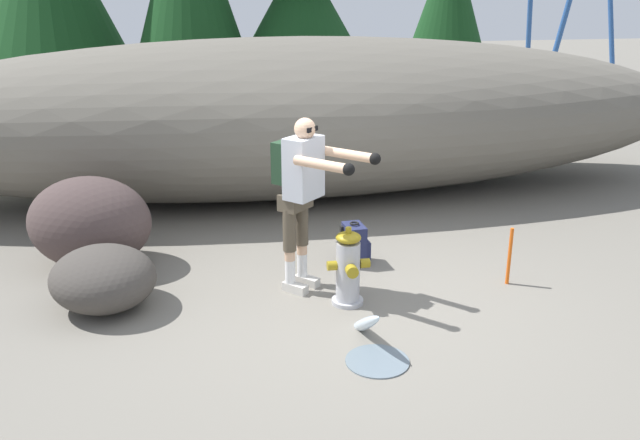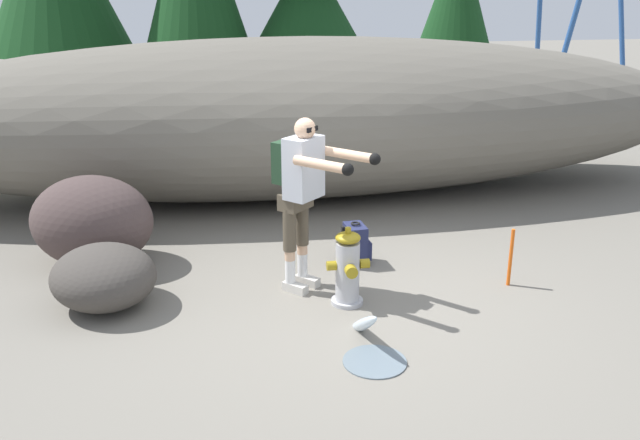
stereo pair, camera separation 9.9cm
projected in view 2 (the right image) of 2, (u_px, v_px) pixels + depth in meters
name	position (u px, v px, depth m)	size (l,w,h in m)	color
ground_plane	(346.00, 302.00, 6.48)	(56.00, 56.00, 0.04)	slate
dirt_embankment	(294.00, 117.00, 9.43)	(12.07, 3.20, 2.20)	#666056
fire_hydrant	(348.00, 269.00, 6.30)	(0.41, 0.35, 0.77)	#B2B2B7
hydrant_water_jet	(365.00, 333.00, 5.72)	(0.52, 1.20, 0.69)	silver
utility_worker	(303.00, 184.00, 6.34)	(0.95, 0.97, 1.73)	beige
spare_backpack	(356.00, 245.00, 7.26)	(0.31, 0.31, 0.47)	#23284C
boulder_large	(92.00, 221.00, 7.15)	(1.30, 1.03, 0.98)	#493A38
boulder_mid	(104.00, 277.00, 6.28)	(0.96, 1.02, 0.59)	#433E39
survey_stake	(511.00, 258.00, 6.70)	(0.04, 0.04, 0.60)	#E55914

